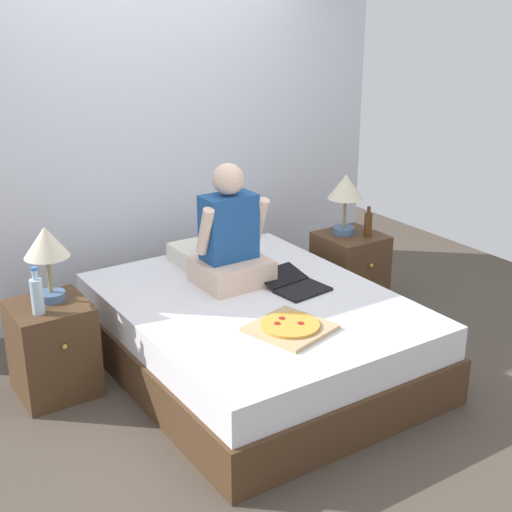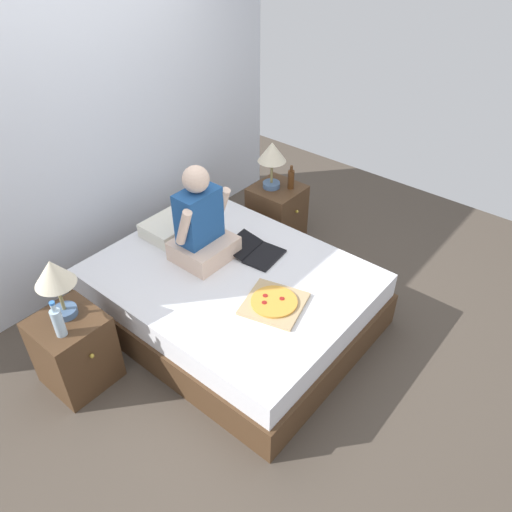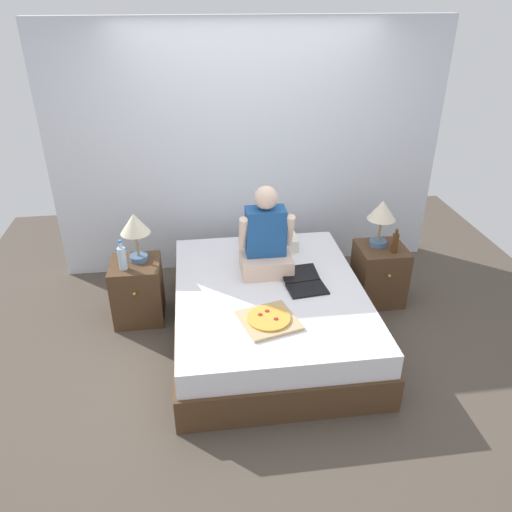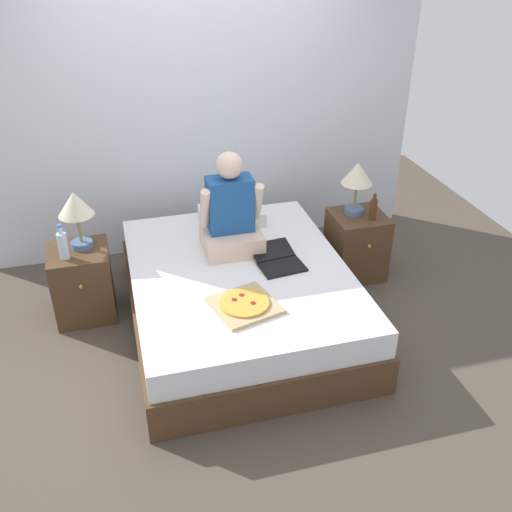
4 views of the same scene
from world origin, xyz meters
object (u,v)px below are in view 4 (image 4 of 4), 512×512
at_px(laptop, 279,261).
at_px(pizza_box, 245,304).
at_px(nightstand_right, 356,245).
at_px(beer_bottle, 373,209).
at_px(lamp_on_right_nightstand, 357,177).
at_px(lamp_on_left_nightstand, 76,208).
at_px(bed, 240,296).
at_px(nightstand_left, 83,283).
at_px(water_bottle, 63,245).
at_px(person_seated, 231,215).

height_order(laptop, pizza_box, laptop).
distance_m(nightstand_right, beer_bottle, 0.40).
bearing_deg(laptop, lamp_on_right_nightstand, 31.55).
xyz_separation_m(lamp_on_left_nightstand, pizza_box, (1.02, -0.96, -0.39)).
distance_m(bed, nightstand_left, 1.22).
relative_size(laptop, pizza_box, 0.91).
distance_m(nightstand_left, water_bottle, 0.41).
bearing_deg(water_bottle, lamp_on_right_nightstand, 3.44).
xyz_separation_m(nightstand_right, laptop, (-0.84, -0.45, 0.23)).
relative_size(nightstand_right, pizza_box, 1.16).
bearing_deg(water_bottle, nightstand_left, 48.35).
distance_m(water_bottle, person_seated, 1.24).
bearing_deg(beer_bottle, laptop, -159.09).
relative_size(lamp_on_right_nightstand, person_seated, 0.58).
height_order(lamp_on_right_nightstand, pizza_box, lamp_on_right_nightstand).
bearing_deg(beer_bottle, bed, -164.37).
distance_m(nightstand_left, pizza_box, 1.42).
bearing_deg(bed, pizza_box, -99.49).
bearing_deg(pizza_box, person_seated, 83.31).
bearing_deg(laptop, beer_bottle, 20.91).
xyz_separation_m(lamp_on_right_nightstand, person_seated, (-1.10, -0.18, -0.12)).
distance_m(lamp_on_left_nightstand, lamp_on_right_nightstand, 2.21).
bearing_deg(nightstand_right, water_bottle, -177.82).
relative_size(bed, lamp_on_right_nightstand, 4.55).
xyz_separation_m(nightstand_right, person_seated, (-1.13, -0.13, 0.49)).
height_order(nightstand_left, water_bottle, water_bottle).
height_order(nightstand_right, person_seated, person_seated).
bearing_deg(person_seated, water_bottle, 178.17).
bearing_deg(lamp_on_left_nightstand, nightstand_right, -1.28).
relative_size(water_bottle, person_seated, 0.35).
height_order(lamp_on_right_nightstand, laptop, lamp_on_right_nightstand).
bearing_deg(lamp_on_right_nightstand, nightstand_right, -59.07).
bearing_deg(beer_bottle, nightstand_left, 177.57).
bearing_deg(pizza_box, lamp_on_left_nightstand, 136.69).
relative_size(nightstand_right, laptop, 1.27).
xyz_separation_m(bed, lamp_on_left_nightstand, (-1.10, 0.49, 0.65)).
bearing_deg(water_bottle, bed, -15.94).
distance_m(lamp_on_right_nightstand, laptop, 1.03).
height_order(bed, nightstand_left, nightstand_left).
bearing_deg(nightstand_left, lamp_on_right_nightstand, 1.27).
bearing_deg(person_seated, nightstand_left, 173.60).
distance_m(person_seated, pizza_box, 0.83).
bearing_deg(person_seated, pizza_box, -96.69).
bearing_deg(water_bottle, person_seated, -1.83).
bearing_deg(laptop, person_seated, 131.90).
relative_size(water_bottle, beer_bottle, 1.20).
height_order(lamp_on_left_nightstand, nightstand_right, lamp_on_left_nightstand).
height_order(nightstand_left, nightstand_right, same).
height_order(beer_bottle, person_seated, person_seated).
height_order(lamp_on_right_nightstand, beer_bottle, lamp_on_right_nightstand).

